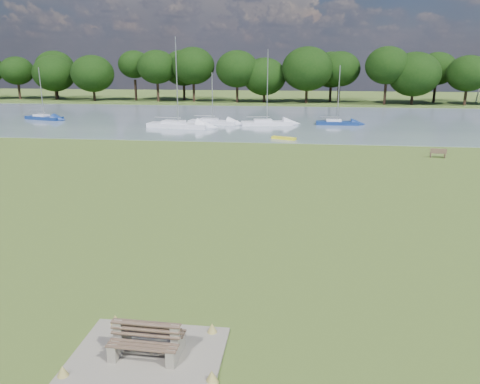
# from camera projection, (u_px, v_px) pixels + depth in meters

# --- Properties ---
(ground) EXTENTS (220.00, 220.00, 0.00)m
(ground) POSITION_uv_depth(u_px,v_px,m) (225.00, 208.00, 26.54)
(ground) COLOR olive
(river) EXTENTS (220.00, 40.00, 0.10)m
(river) POSITION_uv_depth(u_px,v_px,m) (271.00, 120.00, 66.66)
(river) COLOR slate
(river) RESTS_ON ground
(far_bank) EXTENTS (220.00, 20.00, 0.40)m
(far_bank) POSITION_uv_depth(u_px,v_px,m) (280.00, 102.00, 95.32)
(far_bank) COLOR #4C6626
(far_bank) RESTS_ON ground
(concrete_pad) EXTENTS (4.20, 3.20, 0.10)m
(concrete_pad) POSITION_uv_depth(u_px,v_px,m) (148.00, 355.00, 13.15)
(concrete_pad) COLOR gray
(concrete_pad) RESTS_ON ground
(bench_pair) EXTENTS (2.00, 1.22, 1.06)m
(bench_pair) POSITION_uv_depth(u_px,v_px,m) (147.00, 340.00, 13.02)
(bench_pair) COLOR gray
(bench_pair) RESTS_ON concrete_pad
(riverbank_bench) EXTENTS (1.36, 0.53, 0.82)m
(riverbank_bench) POSITION_uv_depth(u_px,v_px,m) (438.00, 153.00, 40.16)
(riverbank_bench) COLOR brown
(riverbank_bench) RESTS_ON ground
(kayak) EXTENTS (2.69, 1.63, 0.27)m
(kayak) POSITION_uv_depth(u_px,v_px,m) (284.00, 138.00, 49.42)
(kayak) COLOR yellow
(kayak) RESTS_ON river
(tree_line) EXTENTS (116.88, 8.85, 10.71)m
(tree_line) POSITION_uv_depth(u_px,v_px,m) (214.00, 70.00, 91.32)
(tree_line) COLOR black
(tree_line) RESTS_ON far_bank
(sailboat_0) EXTENTS (5.43, 1.58, 7.48)m
(sailboat_0) POSITION_uv_depth(u_px,v_px,m) (337.00, 122.00, 60.61)
(sailboat_0) COLOR navy
(sailboat_0) RESTS_ON river
(sailboat_2) EXTENTS (7.91, 3.11, 10.80)m
(sailboat_2) POSITION_uv_depth(u_px,v_px,m) (178.00, 123.00, 58.09)
(sailboat_2) COLOR silver
(sailboat_2) RESTS_ON river
(sailboat_3) EXTENTS (5.97, 3.15, 7.18)m
(sailboat_3) POSITION_uv_depth(u_px,v_px,m) (44.00, 117.00, 66.03)
(sailboat_3) COLOR navy
(sailboat_3) RESTS_ON river
(sailboat_6) EXTENTS (6.76, 3.15, 9.43)m
(sailboat_6) POSITION_uv_depth(u_px,v_px,m) (266.00, 122.00, 60.19)
(sailboat_6) COLOR silver
(sailboat_6) RESTS_ON river
(sailboat_7) EXTENTS (6.55, 2.63, 6.62)m
(sailboat_7) POSITION_uv_depth(u_px,v_px,m) (212.00, 121.00, 61.29)
(sailboat_7) COLOR silver
(sailboat_7) RESTS_ON river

